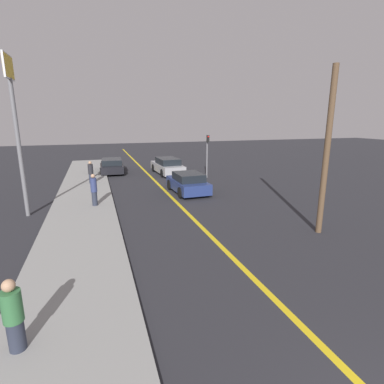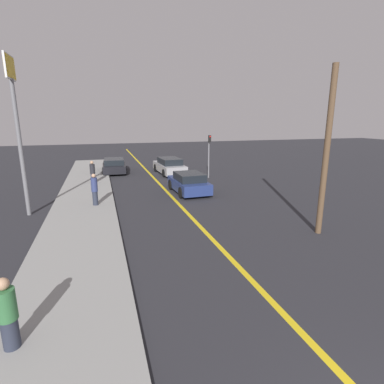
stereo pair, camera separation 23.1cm
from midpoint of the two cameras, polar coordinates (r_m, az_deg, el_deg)
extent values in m
cube|color=gold|center=(20.12, -5.42, 0.14)|extent=(0.20, 60.00, 0.01)
cube|color=gray|center=(19.13, -20.21, -1.17)|extent=(3.27, 34.85, 0.14)
cube|color=navy|center=(19.58, -1.16, 1.38)|extent=(1.97, 3.98, 0.66)
cube|color=black|center=(19.28, -1.00, 2.93)|extent=(1.69, 2.21, 0.48)
cylinder|color=black|center=(20.50, -4.56, 1.40)|extent=(0.24, 0.70, 0.69)
cylinder|color=black|center=(21.02, 0.03, 1.75)|extent=(0.24, 0.70, 0.69)
cylinder|color=black|center=(18.23, -2.53, -0.14)|extent=(0.24, 0.70, 0.69)
cylinder|color=black|center=(18.81, 2.55, 0.30)|extent=(0.24, 0.70, 0.69)
cube|color=#9E9EA3|center=(26.60, -4.97, 4.66)|extent=(2.10, 4.87, 0.69)
cube|color=black|center=(26.28, -4.88, 5.89)|extent=(1.76, 2.72, 0.52)
cylinder|color=black|center=(27.82, -7.55, 4.58)|extent=(0.26, 0.69, 0.67)
cylinder|color=black|center=(28.27, -4.13, 4.81)|extent=(0.26, 0.69, 0.67)
cylinder|color=black|center=(24.99, -5.91, 3.59)|extent=(0.26, 0.69, 0.67)
cylinder|color=black|center=(25.50, -2.14, 3.86)|extent=(0.26, 0.69, 0.67)
cube|color=black|center=(28.00, -15.25, 4.61)|extent=(2.04, 4.67, 0.61)
cube|color=black|center=(27.69, -15.30, 5.63)|extent=(1.75, 2.59, 0.45)
cylinder|color=black|center=(29.43, -17.04, 4.63)|extent=(0.24, 0.71, 0.71)
cylinder|color=black|center=(29.45, -13.55, 4.86)|extent=(0.24, 0.71, 0.71)
cylinder|color=black|center=(26.62, -17.10, 3.71)|extent=(0.24, 0.71, 0.71)
cylinder|color=black|center=(26.64, -13.25, 3.96)|extent=(0.24, 0.71, 0.71)
cylinder|color=#282D3D|center=(7.64, -31.26, -22.25)|extent=(0.33, 0.33, 0.66)
cylinder|color=#336B3D|center=(7.30, -31.93, -18.00)|extent=(0.39, 0.39, 0.66)
sphere|color=tan|center=(7.08, -32.41, -14.83)|extent=(0.25, 0.25, 0.25)
cylinder|color=#282D3D|center=(17.06, -18.42, -1.21)|extent=(0.29, 0.29, 0.76)
cylinder|color=navy|center=(16.89, -18.62, 1.28)|extent=(0.34, 0.34, 0.76)
sphere|color=tan|center=(16.80, -18.74, 2.90)|extent=(0.22, 0.22, 0.22)
cylinder|color=#282D3D|center=(23.03, -18.91, 2.43)|extent=(0.31, 0.31, 0.70)
cylinder|color=#232328|center=(22.91, -19.05, 4.14)|extent=(0.36, 0.36, 0.70)
sphere|color=tan|center=(22.84, -19.14, 5.29)|extent=(0.23, 0.23, 0.23)
cylinder|color=slate|center=(24.45, 2.60, 6.73)|extent=(0.12, 0.12, 3.46)
cube|color=black|center=(24.15, 2.79, 10.11)|extent=(0.18, 0.18, 0.55)
sphere|color=red|center=(24.06, 2.87, 10.49)|extent=(0.14, 0.14, 0.14)
cylinder|color=slate|center=(16.61, -30.36, 6.84)|extent=(0.20, 0.20, 6.51)
cube|color=silver|center=(16.70, -32.00, 19.62)|extent=(0.08, 1.57, 1.08)
cube|color=gold|center=(16.70, -32.00, 19.62)|extent=(0.12, 1.45, 0.96)
cylinder|color=brown|center=(13.24, 23.80, 6.80)|extent=(0.24, 0.24, 6.76)
camera|label=1|loc=(0.12, -90.43, -0.10)|focal=28.00mm
camera|label=2|loc=(0.12, 89.57, 0.10)|focal=28.00mm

